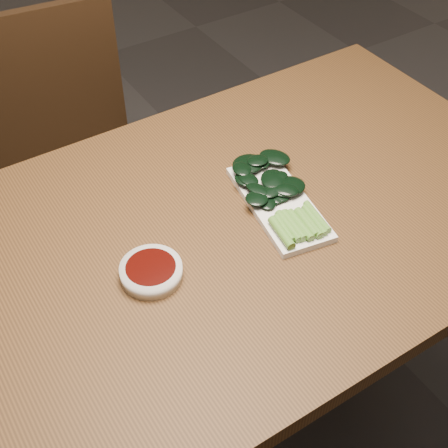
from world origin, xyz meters
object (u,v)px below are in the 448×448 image
Objects in this scene: chair_far at (71,160)px; serving_plate at (279,203)px; gai_lan at (277,193)px; table at (219,253)px; sauce_bowl at (151,271)px.

chair_far is 3.16× the size of serving_plate.
chair_far is 3.21× the size of gai_lan.
serving_plate is at bearing -101.94° from gai_lan.
chair_far is at bearing 106.90° from gai_lan.
gai_lan is (0.00, 0.01, 0.02)m from serving_plate.
gai_lan is (0.21, -0.68, 0.29)m from chair_far.
table is 0.19m from sauce_bowl.
gai_lan reaches higher than table.
gai_lan is (0.30, 0.04, 0.01)m from sauce_bowl.
sauce_bowl is 0.30m from serving_plate.
table is 0.15m from serving_plate.
gai_lan reaches higher than serving_plate.
chair_far is (-0.07, 0.68, -0.19)m from table.
chair_far reaches higher than gai_lan.
gai_lan is at bearing 78.06° from serving_plate.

